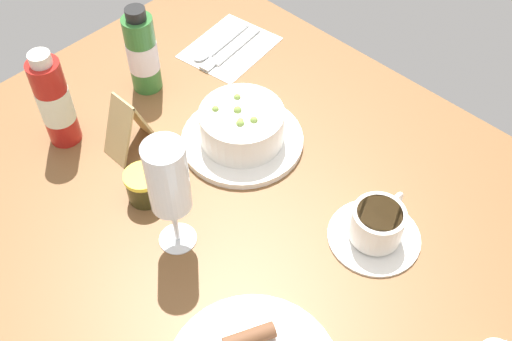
# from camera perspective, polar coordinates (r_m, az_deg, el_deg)

# --- Properties ---
(ground_plane) EXTENTS (1.10, 0.84, 0.03)m
(ground_plane) POSITION_cam_1_polar(r_m,az_deg,el_deg) (0.99, -0.02, -3.82)
(ground_plane) COLOR brown
(porridge_bowl) EXTENTS (0.21, 0.21, 0.08)m
(porridge_bowl) POSITION_cam_1_polar(r_m,az_deg,el_deg) (1.04, -1.31, 3.96)
(porridge_bowl) COLOR white
(porridge_bowl) RESTS_ON ground_plane
(cutlery_setting) EXTENTS (0.16, 0.19, 0.01)m
(cutlery_setting) POSITION_cam_1_polar(r_m,az_deg,el_deg) (1.25, -2.60, 11.30)
(cutlery_setting) COLOR white
(cutlery_setting) RESTS_ON ground_plane
(coffee_cup) EXTENTS (0.14, 0.14, 0.06)m
(coffee_cup) POSITION_cam_1_polar(r_m,az_deg,el_deg) (0.94, 11.12, -5.11)
(coffee_cup) COLOR white
(coffee_cup) RESTS_ON ground_plane
(wine_glass) EXTENTS (0.06, 0.06, 0.21)m
(wine_glass) POSITION_cam_1_polar(r_m,az_deg,el_deg) (0.84, -8.15, -1.03)
(wine_glass) COLOR white
(wine_glass) RESTS_ON ground_plane
(jam_jar) EXTENTS (0.06, 0.06, 0.05)m
(jam_jar) POSITION_cam_1_polar(r_m,az_deg,el_deg) (0.98, -10.32, -1.40)
(jam_jar) COLOR #353115
(jam_jar) RESTS_ON ground_plane
(sauce_bottle_green) EXTENTS (0.06, 0.06, 0.17)m
(sauce_bottle_green) POSITION_cam_1_polar(r_m,az_deg,el_deg) (1.14, -10.49, 10.66)
(sauce_bottle_green) COLOR #337233
(sauce_bottle_green) RESTS_ON ground_plane
(sauce_bottle_red) EXTENTS (0.06, 0.06, 0.18)m
(sauce_bottle_red) POSITION_cam_1_polar(r_m,az_deg,el_deg) (1.07, -18.15, 6.06)
(sauce_bottle_red) COLOR #B21E19
(sauce_bottle_red) RESTS_ON ground_plane
(menu_card) EXTENTS (0.06, 0.08, 0.11)m
(menu_card) POSITION_cam_1_polar(r_m,az_deg,el_deg) (1.04, -11.74, 4.18)
(menu_card) COLOR tan
(menu_card) RESTS_ON ground_plane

